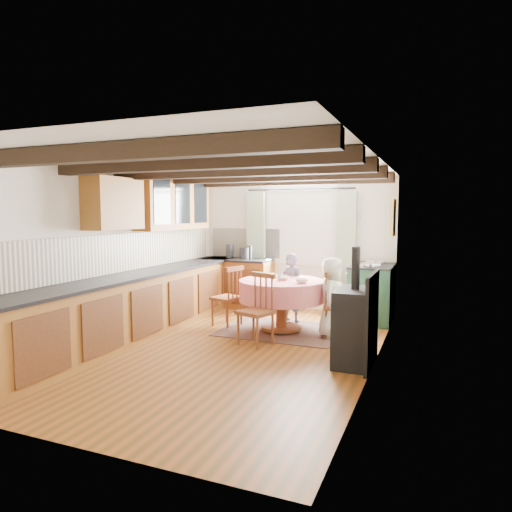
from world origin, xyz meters
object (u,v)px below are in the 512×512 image
at_px(dining_table, 281,305).
at_px(child_right, 332,297).
at_px(cup, 280,277).
at_px(aga_range, 372,292).
at_px(chair_left, 227,296).
at_px(cast_iron_stove, 355,306).
at_px(child_far, 292,288).
at_px(chair_right, 338,304).
at_px(chair_near, 255,309).

relative_size(dining_table, child_right, 1.11).
bearing_deg(cup, dining_table, -8.29).
bearing_deg(aga_range, chair_left, -150.20).
distance_m(aga_range, cup, 1.70).
height_order(cast_iron_stove, child_far, cast_iron_stove).
distance_m(chair_left, child_right, 1.68).
bearing_deg(child_far, cup, 106.42).
relative_size(cast_iron_stove, child_far, 1.22).
distance_m(aga_range, cast_iron_stove, 2.30).
bearing_deg(chair_right, cup, 78.52).
bearing_deg(chair_left, chair_near, 61.09).
relative_size(chair_near, aga_range, 0.94).
relative_size(chair_left, cup, 10.20).
bearing_deg(cast_iron_stove, chair_right, 111.04).
distance_m(dining_table, chair_right, 0.86).
relative_size(chair_left, chair_right, 1.00).
bearing_deg(cast_iron_stove, child_right, 115.59).
distance_m(child_right, cup, 0.84).
xyz_separation_m(chair_left, aga_range, (2.07, 1.19, -0.00)).
height_order(aga_range, child_right, child_right).
distance_m(child_far, cup, 0.63).
distance_m(chair_near, child_far, 1.42).
xyz_separation_m(chair_near, cast_iron_stove, (1.37, -0.29, 0.21)).
height_order(chair_right, cast_iron_stove, cast_iron_stove).
height_order(chair_right, cup, chair_right).
height_order(chair_left, cast_iron_stove, cast_iron_stove).
height_order(chair_right, child_far, child_far).
xyz_separation_m(child_far, child_right, (0.80, -0.64, 0.01)).
bearing_deg(aga_range, child_far, -154.34).
relative_size(chair_left, cast_iron_stove, 0.69).
bearing_deg(chair_left, dining_table, 107.63).
distance_m(dining_table, child_far, 0.61).
height_order(aga_range, child_far, child_far).
bearing_deg(child_far, chair_right, 163.20).
distance_m(cast_iron_stove, child_right, 1.19).
xyz_separation_m(aga_range, child_far, (-1.20, -0.58, 0.09)).
height_order(dining_table, chair_left, chair_left).
height_order(dining_table, cup, cup).
bearing_deg(child_right, chair_right, -64.32).
relative_size(chair_left, child_right, 0.83).
bearing_deg(cup, child_right, -4.23).
xyz_separation_m(cast_iron_stove, child_far, (-1.31, 1.71, -0.13)).
relative_size(dining_table, cup, 13.64).
bearing_deg(chair_near, aga_range, 76.03).
relative_size(child_far, child_right, 0.99).
height_order(dining_table, child_far, child_far).
relative_size(chair_near, cast_iron_stove, 0.70).
xyz_separation_m(chair_near, chair_left, (-0.81, 0.81, -0.01)).
distance_m(dining_table, chair_near, 0.84).
bearing_deg(dining_table, chair_near, -95.89).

